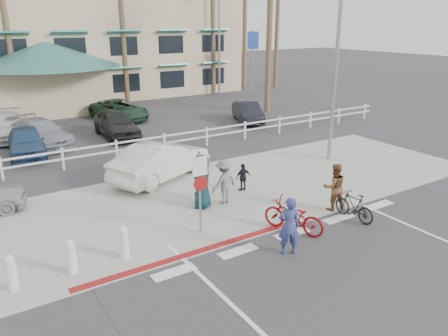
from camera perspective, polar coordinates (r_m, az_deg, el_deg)
ground at (r=13.22m, az=10.64°, el=-9.47°), size 140.00×140.00×0.00m
bike_path at (r=12.06m, az=17.25°, el=-13.00°), size 12.00×16.00×0.01m
sidewalk_plaza at (r=16.43m, az=-0.06°, el=-3.31°), size 22.00×7.00×0.01m
cross_street at (r=19.72m, az=-6.32°, el=0.38°), size 40.00×5.00×0.01m
parking_lot at (r=28.27m, az=-15.00°, el=5.49°), size 50.00×16.00×0.01m
curb_red at (r=12.49m, az=-3.59°, el=-10.89°), size 7.00×0.25×0.02m
rail_fence at (r=21.51m, az=-7.56°, el=3.28°), size 29.40×0.16×1.00m
building at (r=40.64m, az=-18.92°, el=17.05°), size 28.00×16.00×11.30m
sign_post at (r=12.97m, az=-3.17°, el=-2.67°), size 0.50×0.10×2.90m
bollard_0 at (r=12.29m, az=-12.94°, el=-9.43°), size 0.26×0.26×0.95m
bollard_1 at (r=11.98m, az=-19.34°, el=-10.86°), size 0.26×0.26×0.95m
bollard_2 at (r=11.83m, az=-26.04°, el=-12.20°), size 0.26×0.26×0.95m
streetlight_0 at (r=20.25m, az=14.47°, el=13.42°), size 0.60×2.00×9.00m
streetlight_1 at (r=38.15m, az=-0.63°, el=16.60°), size 0.60×2.00×9.50m
info_sign at (r=37.74m, az=3.69°, el=13.58°), size 1.20×0.16×5.60m
palm_3 at (r=33.61m, az=-26.86°, el=18.26°), size 4.00×4.00×14.00m
palm_4 at (r=35.33m, az=-20.41°, el=19.81°), size 4.00×4.00×15.00m
palm_5 at (r=35.50m, az=-13.21°, el=18.81°), size 4.00×4.00×13.00m
palm_7 at (r=38.99m, az=-1.47°, el=19.95°), size 4.00×4.00×14.00m
palm_8 at (r=42.02m, az=2.76°, el=20.53°), size 4.00×4.00×15.00m
palm_9 at (r=43.02m, az=7.00°, el=19.05°), size 4.00×4.00×13.00m
palm_11 at (r=31.00m, az=6.04°, el=20.17°), size 4.00×4.00×14.00m
bike_red at (r=13.52m, az=9.03°, el=-6.25°), size 1.41×2.08×1.04m
rider_red at (r=12.16m, az=8.47°, el=-7.50°), size 0.72×0.62×1.69m
bike_black at (r=14.80m, az=16.63°, el=-4.80°), size 0.48×1.55×0.93m
rider_black at (r=15.24m, az=14.20°, el=-2.42°), size 0.98×0.88×1.65m
pedestrian_a at (r=15.28m, az=0.01°, el=-1.83°), size 1.14×0.78×1.62m
pedestrian_child at (r=16.54m, az=2.51°, el=-1.21°), size 0.65×0.30×1.08m
pedestrian_b at (r=14.93m, az=-2.84°, el=-1.75°), size 1.09×1.09×1.91m
car_white_sedan at (r=17.93m, az=-8.27°, el=0.96°), size 4.88×3.35×1.52m
lot_car_1 at (r=24.49m, az=-22.86°, el=4.26°), size 2.98×4.93×1.34m
lot_car_2 at (r=24.95m, az=-13.88°, el=5.62°), size 2.01×4.48×1.49m
lot_car_3 at (r=27.99m, az=3.13°, el=7.30°), size 2.72×4.09×1.28m
lot_car_4 at (r=26.76m, az=-26.40°, el=4.91°), size 2.36×4.78×1.34m
lot_car_5 at (r=29.44m, az=-13.52°, el=7.39°), size 3.18×4.99×1.28m
lot_car_6 at (r=22.89m, az=-24.44°, el=3.15°), size 2.02×4.13×1.36m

